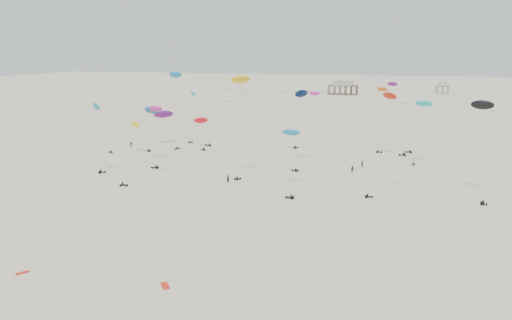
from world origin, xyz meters
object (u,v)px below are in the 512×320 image
(rig_9, at_px, (291,147))
(spectator_0, at_px, (228,183))
(pavilion_small, at_px, (442,88))
(rig_0, at_px, (423,111))
(pavilion_main, at_px, (343,88))
(rig_4, at_px, (201,126))

(rig_9, xyz_separation_m, spectator_0, (-15.08, -0.24, -9.43))
(pavilion_small, bearing_deg, spectator_0, -103.35)
(pavilion_small, relative_size, rig_9, 0.55)
(rig_0, bearing_deg, pavilion_main, -81.25)
(pavilion_small, height_order, rig_0, rig_0)
(pavilion_small, xyz_separation_m, rig_9, (-53.15, -287.22, 5.95))
(pavilion_main, height_order, rig_4, pavilion_main)
(pavilion_main, relative_size, pavilion_small, 2.33)
(rig_9, relative_size, spectator_0, 7.15)
(pavilion_small, distance_m, spectator_0, 295.46)
(rig_9, bearing_deg, rig_4, 43.56)
(rig_0, xyz_separation_m, spectator_0, (-44.35, -35.93, -14.44))
(rig_0, distance_m, rig_9, 46.43)
(pavilion_small, bearing_deg, rig_9, -100.48)
(pavilion_small, relative_size, rig_0, 0.51)
(rig_0, height_order, rig_4, rig_0)
(pavilion_main, relative_size, spectator_0, 9.25)
(spectator_0, bearing_deg, rig_4, -48.89)
(pavilion_small, bearing_deg, rig_0, -95.42)
(pavilion_main, distance_m, rig_4, 217.92)
(pavilion_main, distance_m, pavilion_small, 76.16)
(rig_0, bearing_deg, rig_4, -6.97)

